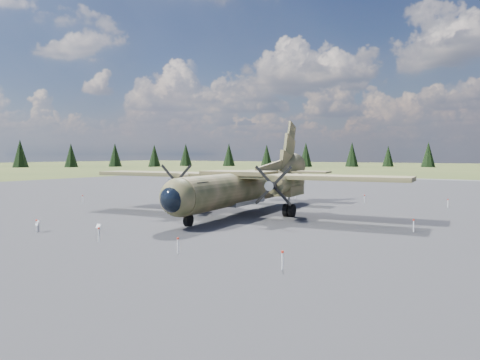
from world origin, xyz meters
The scene contains 7 objects.
ground centered at (0.00, 0.00, 0.00)m, with size 500.00×500.00×0.00m, color brown.
apron centered at (0.00, 10.00, 0.00)m, with size 120.00×120.00×0.04m, color slate.
transport_plane centered at (1.96, 2.22, 2.63)m, with size 27.87×25.17×9.17m.
info_placard_left centered at (-3.99, -13.41, 0.52)m, with size 0.54×0.37×0.79m.
info_placard_right centered at (-0.20, -11.66, 0.42)m, with size 0.42×0.21×0.63m.
barrier_fence centered at (-0.46, -0.08, 0.51)m, with size 33.12×29.62×0.85m.
treeline centered at (-7.60, -6.81, 4.83)m, with size 328.40×332.77×11.00m.
Camera 1 is at (23.51, -31.52, 5.09)m, focal length 35.00 mm.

